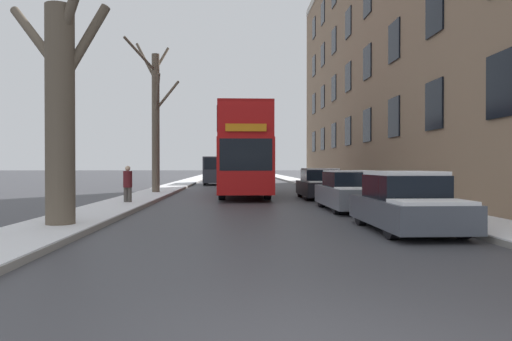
{
  "coord_description": "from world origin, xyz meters",
  "views": [
    {
      "loc": [
        -0.94,
        -3.32,
        1.58
      ],
      "look_at": [
        -0.03,
        15.79,
        1.39
      ],
      "focal_mm": 32.0,
      "sensor_mm": 36.0,
      "label": 1
    }
  ],
  "objects_px": {
    "double_decker_bus": "(243,149)",
    "parked_car_0": "(406,204)",
    "bare_tree_left_1": "(156,116)",
    "pedestrian_left_sidewalk": "(128,184)",
    "bare_tree_left_0": "(60,101)",
    "oncoming_van": "(217,170)",
    "parked_car_2": "(320,185)",
    "parked_car_1": "(351,192)"
  },
  "relations": [
    {
      "from": "parked_car_1",
      "to": "pedestrian_left_sidewalk",
      "type": "height_order",
      "value": "pedestrian_left_sidewalk"
    },
    {
      "from": "parked_car_1",
      "to": "oncoming_van",
      "type": "relative_size",
      "value": 0.8
    },
    {
      "from": "parked_car_2",
      "to": "oncoming_van",
      "type": "height_order",
      "value": "oncoming_van"
    },
    {
      "from": "bare_tree_left_1",
      "to": "pedestrian_left_sidewalk",
      "type": "distance_m",
      "value": 7.81
    },
    {
      "from": "bare_tree_left_1",
      "to": "parked_car_1",
      "type": "bearing_deg",
      "value": -47.09
    },
    {
      "from": "pedestrian_left_sidewalk",
      "to": "bare_tree_left_0",
      "type": "bearing_deg",
      "value": 96.98
    },
    {
      "from": "parked_car_0",
      "to": "parked_car_2",
      "type": "relative_size",
      "value": 1.01
    },
    {
      "from": "parked_car_0",
      "to": "pedestrian_left_sidewalk",
      "type": "bearing_deg",
      "value": 138.86
    },
    {
      "from": "double_decker_bus",
      "to": "parked_car_2",
      "type": "relative_size",
      "value": 2.69
    },
    {
      "from": "bare_tree_left_0",
      "to": "parked_car_1",
      "type": "distance_m",
      "value": 9.93
    },
    {
      "from": "parked_car_1",
      "to": "parked_car_2",
      "type": "xyz_separation_m",
      "value": [
        0.0,
        5.81,
        0.01
      ]
    },
    {
      "from": "parked_car_0",
      "to": "parked_car_1",
      "type": "xyz_separation_m",
      "value": [
        -0.0,
        5.21,
        -0.0
      ]
    },
    {
      "from": "parked_car_1",
      "to": "parked_car_2",
      "type": "relative_size",
      "value": 1.09
    },
    {
      "from": "parked_car_1",
      "to": "oncoming_van",
      "type": "distance_m",
      "value": 23.41
    },
    {
      "from": "bare_tree_left_0",
      "to": "double_decker_bus",
      "type": "xyz_separation_m",
      "value": [
        4.76,
        12.95,
        -0.67
      ]
    },
    {
      "from": "parked_car_1",
      "to": "pedestrian_left_sidewalk",
      "type": "xyz_separation_m",
      "value": [
        -8.34,
        2.07,
        0.21
      ]
    },
    {
      "from": "bare_tree_left_0",
      "to": "parked_car_1",
      "type": "relative_size",
      "value": 1.66
    },
    {
      "from": "bare_tree_left_1",
      "to": "double_decker_bus",
      "type": "relative_size",
      "value": 0.81
    },
    {
      "from": "double_decker_bus",
      "to": "parked_car_2",
      "type": "distance_m",
      "value": 4.8
    },
    {
      "from": "bare_tree_left_1",
      "to": "bare_tree_left_0",
      "type": "bearing_deg",
      "value": -89.86
    },
    {
      "from": "parked_car_0",
      "to": "parked_car_2",
      "type": "distance_m",
      "value": 11.03
    },
    {
      "from": "double_decker_bus",
      "to": "pedestrian_left_sidewalk",
      "type": "xyz_separation_m",
      "value": [
        -4.68,
        -6.24,
        -1.63
      ]
    },
    {
      "from": "bare_tree_left_1",
      "to": "parked_car_2",
      "type": "distance_m",
      "value": 9.77
    },
    {
      "from": "bare_tree_left_0",
      "to": "double_decker_bus",
      "type": "bearing_deg",
      "value": 69.83
    },
    {
      "from": "bare_tree_left_0",
      "to": "parked_car_2",
      "type": "relative_size",
      "value": 1.8
    },
    {
      "from": "parked_car_2",
      "to": "pedestrian_left_sidewalk",
      "type": "distance_m",
      "value": 9.14
    },
    {
      "from": "parked_car_0",
      "to": "oncoming_van",
      "type": "distance_m",
      "value": 28.49
    },
    {
      "from": "oncoming_van",
      "to": "parked_car_2",
      "type": "bearing_deg",
      "value": -71.59
    },
    {
      "from": "parked_car_2",
      "to": "oncoming_van",
      "type": "distance_m",
      "value": 17.82
    },
    {
      "from": "parked_car_0",
      "to": "oncoming_van",
      "type": "relative_size",
      "value": 0.74
    },
    {
      "from": "bare_tree_left_0",
      "to": "pedestrian_left_sidewalk",
      "type": "xyz_separation_m",
      "value": [
        0.08,
        6.71,
        -2.29
      ]
    },
    {
      "from": "bare_tree_left_0",
      "to": "oncoming_van",
      "type": "height_order",
      "value": "bare_tree_left_0"
    },
    {
      "from": "parked_car_0",
      "to": "oncoming_van",
      "type": "height_order",
      "value": "oncoming_van"
    },
    {
      "from": "parked_car_0",
      "to": "pedestrian_left_sidewalk",
      "type": "distance_m",
      "value": 11.08
    },
    {
      "from": "parked_car_2",
      "to": "pedestrian_left_sidewalk",
      "type": "xyz_separation_m",
      "value": [
        -8.34,
        -3.74,
        0.2
      ]
    },
    {
      "from": "oncoming_van",
      "to": "pedestrian_left_sidewalk",
      "type": "relative_size",
      "value": 3.36
    },
    {
      "from": "double_decker_bus",
      "to": "parked_car_0",
      "type": "height_order",
      "value": "double_decker_bus"
    },
    {
      "from": "oncoming_van",
      "to": "pedestrian_left_sidewalk",
      "type": "xyz_separation_m",
      "value": [
        -2.72,
        -20.64,
        -0.39
      ]
    },
    {
      "from": "parked_car_2",
      "to": "pedestrian_left_sidewalk",
      "type": "bearing_deg",
      "value": -155.88
    },
    {
      "from": "bare_tree_left_0",
      "to": "oncoming_van",
      "type": "xyz_separation_m",
      "value": [
        2.8,
        27.34,
        -1.91
      ]
    },
    {
      "from": "bare_tree_left_1",
      "to": "pedestrian_left_sidewalk",
      "type": "height_order",
      "value": "bare_tree_left_1"
    },
    {
      "from": "bare_tree_left_1",
      "to": "parked_car_1",
      "type": "relative_size",
      "value": 1.99
    }
  ]
}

